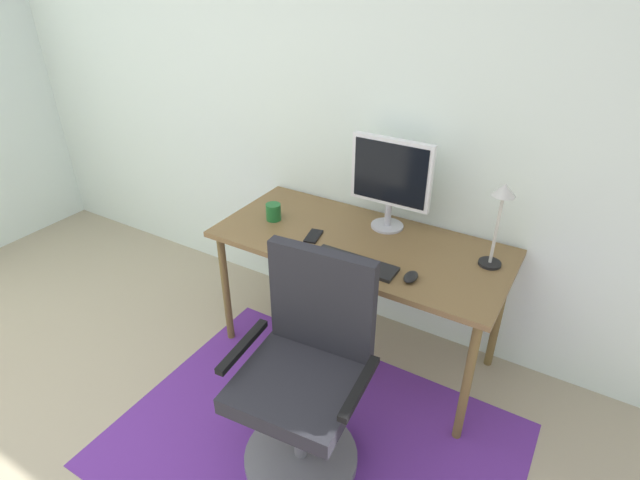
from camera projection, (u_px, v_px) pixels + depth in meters
name	position (u px, v px, depth m)	size (l,w,h in m)	color
wall_back	(324.00, 109.00, 2.93)	(6.00, 0.10, 2.60)	white
area_rug	(312.00, 445.00, 2.47)	(1.89, 1.40, 0.01)	#602D8D
desk	(360.00, 252.00, 2.71)	(1.56, 0.71, 0.77)	brown
monitor	(391.00, 177.00, 2.65)	(0.45, 0.18, 0.51)	#B2B2B7
keyboard	(354.00, 263.00, 2.47)	(0.43, 0.13, 0.02)	black
computer_mouse	(411.00, 277.00, 2.35)	(0.06, 0.10, 0.03)	black
coffee_cup	(273.00, 212.00, 2.85)	(0.09, 0.09, 0.10)	#1D6229
cell_phone	(314.00, 236.00, 2.70)	(0.07, 0.14, 0.01)	black
desk_lamp	(501.00, 208.00, 2.31)	(0.11, 0.11, 0.43)	black
office_chair	(306.00, 384.00, 2.22)	(0.62, 0.55, 1.05)	slate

